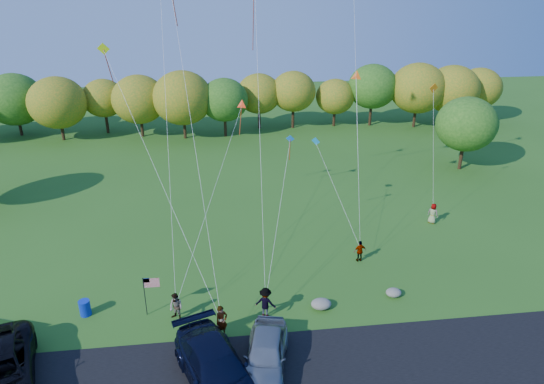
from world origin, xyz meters
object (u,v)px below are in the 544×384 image
(flyer_a, at_px, (222,322))
(flyer_e, at_px, (433,213))
(park_bench, at_px, (11,325))
(trash_barrel, at_px, (85,308))
(minivan_navy, at_px, (216,369))
(flyer_c, at_px, (265,303))
(flyer_d, at_px, (360,251))
(minivan_silver, at_px, (266,354))
(flyer_b, at_px, (176,307))

(flyer_a, bearing_deg, flyer_e, 4.79)
(park_bench, xyz_separation_m, trash_barrel, (3.69, 1.12, -0.01))
(minivan_navy, bearing_deg, flyer_e, 20.44)
(flyer_c, distance_m, flyer_d, 8.84)
(flyer_d, xyz_separation_m, trash_barrel, (-17.54, -3.78, -0.30))
(flyer_e, bearing_deg, minivan_navy, 86.38)
(park_bench, bearing_deg, flyer_a, 12.26)
(minivan_silver, distance_m, trash_barrel, 11.39)
(flyer_a, distance_m, flyer_b, 3.07)
(minivan_navy, bearing_deg, minivan_silver, -0.87)
(flyer_d, distance_m, park_bench, 21.79)
(minivan_navy, distance_m, flyer_a, 3.56)
(flyer_a, bearing_deg, flyer_d, 5.20)
(minivan_silver, bearing_deg, flyer_c, 96.36)
(minivan_silver, distance_m, flyer_a, 3.40)
(minivan_silver, relative_size, park_bench, 3.23)
(flyer_e, xyz_separation_m, trash_barrel, (-24.97, -8.68, -0.35))
(flyer_b, height_order, trash_barrel, flyer_b)
(flyer_c, relative_size, trash_barrel, 1.99)
(park_bench, bearing_deg, trash_barrel, 37.63)
(park_bench, height_order, trash_barrel, trash_barrel)
(flyer_a, bearing_deg, flyer_c, -0.22)
(flyer_b, bearing_deg, minivan_navy, -27.33)
(flyer_b, height_order, park_bench, flyer_b)
(minivan_silver, distance_m, flyer_d, 11.99)
(minivan_navy, bearing_deg, park_bench, 134.55)
(minivan_silver, relative_size, flyer_e, 3.05)
(flyer_e, height_order, trash_barrel, flyer_e)
(flyer_a, xyz_separation_m, flyer_c, (2.55, 1.41, -0.02))
(flyer_c, bearing_deg, park_bench, 20.62)
(minivan_silver, bearing_deg, park_bench, 174.67)
(flyer_b, distance_m, flyer_c, 5.09)
(minivan_navy, xyz_separation_m, flyer_c, (2.89, 4.95, -0.08))
(minivan_silver, relative_size, flyer_a, 2.62)
(flyer_e, xyz_separation_m, park_bench, (-28.66, -9.80, -0.35))
(flyer_a, distance_m, flyer_c, 2.91)
(minivan_silver, bearing_deg, flyer_b, 149.00)
(flyer_e, distance_m, park_bench, 30.29)
(flyer_a, relative_size, flyer_e, 1.17)
(minivan_silver, height_order, flyer_e, minivan_silver)
(flyer_a, xyz_separation_m, flyer_b, (-2.54, 1.73, -0.10))
(trash_barrel, bearing_deg, flyer_c, -7.82)
(flyer_d, relative_size, park_bench, 0.99)
(flyer_c, xyz_separation_m, flyer_d, (7.14, 5.21, -0.17))
(flyer_d, bearing_deg, flyer_c, 27.99)
(flyer_c, distance_m, trash_barrel, 10.50)
(flyer_a, relative_size, flyer_d, 1.25)
(minivan_silver, height_order, flyer_b, minivan_silver)
(flyer_d, xyz_separation_m, flyer_e, (7.43, 4.90, 0.05))
(minivan_navy, relative_size, flyer_d, 4.26)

